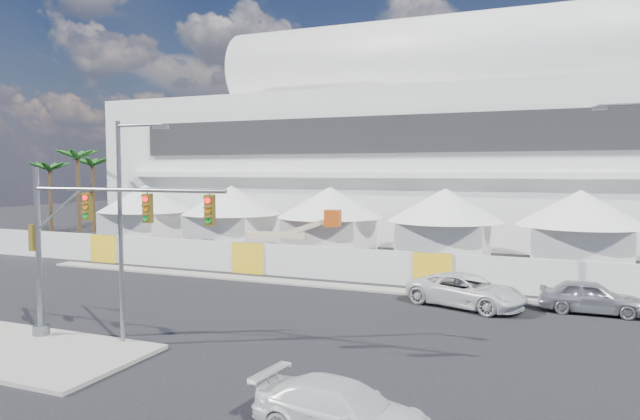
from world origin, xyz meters
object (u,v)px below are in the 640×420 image
at_px(sedan_silver, 591,297).
at_px(lot_car_c, 211,248).
at_px(streetlight_median, 125,216).
at_px(pickup_near, 343,411).
at_px(pickup_curb, 467,291).
at_px(traffic_mast, 77,244).
at_px(boom_lift, 267,252).

bearing_deg(sedan_silver, lot_car_c, 72.94).
xyz_separation_m(lot_car_c, streetlight_median, (9.56, -20.43, 4.32)).
relative_size(sedan_silver, pickup_near, 0.95).
xyz_separation_m(pickup_curb, traffic_mast, (-12.95, -11.87, 3.10)).
xyz_separation_m(pickup_near, traffic_mast, (-12.04, 3.38, 3.20)).
relative_size(lot_car_c, traffic_mast, 0.50).
xyz_separation_m(traffic_mast, boom_lift, (-1.48, 18.31, -2.81)).
bearing_deg(traffic_mast, pickup_near, -15.68).
bearing_deg(boom_lift, sedan_silver, -24.69).
xyz_separation_m(lot_car_c, traffic_mast, (7.72, -20.99, 3.24)).
relative_size(streetlight_median, boom_lift, 1.03).
bearing_deg(traffic_mast, lot_car_c, 110.19).
bearing_deg(boom_lift, pickup_near, -67.36).
xyz_separation_m(sedan_silver, lot_car_c, (-26.23, 8.19, -0.12)).
bearing_deg(sedan_silver, boom_lift, 74.88).
distance_m(pickup_curb, boom_lift, 15.80).
relative_size(lot_car_c, streetlight_median, 0.54).
xyz_separation_m(sedan_silver, traffic_mast, (-18.51, -12.81, 3.12)).
bearing_deg(boom_lift, pickup_curb, -33.36).
bearing_deg(pickup_curb, lot_car_c, 85.36).
distance_m(pickup_near, lot_car_c, 31.38).
bearing_deg(traffic_mast, pickup_curb, 42.52).
bearing_deg(pickup_near, traffic_mast, 82.03).
xyz_separation_m(pickup_near, lot_car_c, (-19.76, 24.37, -0.04)).
bearing_deg(pickup_curb, pickup_near, -164.20).
distance_m(lot_car_c, traffic_mast, 22.60).
relative_size(traffic_mast, streetlight_median, 1.07).
bearing_deg(pickup_near, boom_lift, 39.65).
height_order(lot_car_c, boom_lift, boom_lift).
xyz_separation_m(pickup_curb, boom_lift, (-14.43, 6.44, 0.29)).
distance_m(pickup_near, streetlight_median, 11.75).
bearing_deg(traffic_mast, streetlight_median, 16.95).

